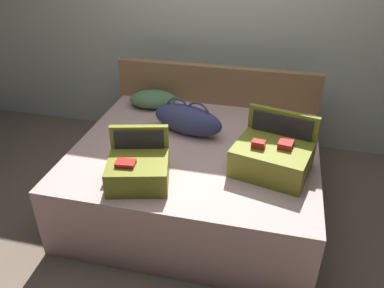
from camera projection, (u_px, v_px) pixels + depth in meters
name	position (u px, v px, depth m)	size (l,w,h in m)	color
ground_plane	(183.00, 237.00, 2.93)	(12.00, 12.00, 0.00)	#6B5B4C
back_wall	(226.00, 13.00, 3.64)	(8.00, 0.10, 2.60)	#B7C1B2
bed	(195.00, 177.00, 3.12)	(1.84, 1.60, 0.56)	#BC9993
headboard	(215.00, 112.00, 3.73)	(1.88, 0.08, 0.92)	olive
hard_case_large	(273.00, 155.00, 2.65)	(0.58, 0.52, 0.38)	olive
hard_case_medium	(138.00, 168.00, 2.55)	(0.47, 0.46, 0.33)	olive
duffel_bag	(188.00, 119.00, 3.10)	(0.63, 0.35, 0.30)	navy
pillow_near_headboard	(282.00, 126.00, 3.09)	(0.47, 0.27, 0.17)	gold
pillow_center_head	(153.00, 99.00, 3.56)	(0.43, 0.27, 0.15)	#4C724C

